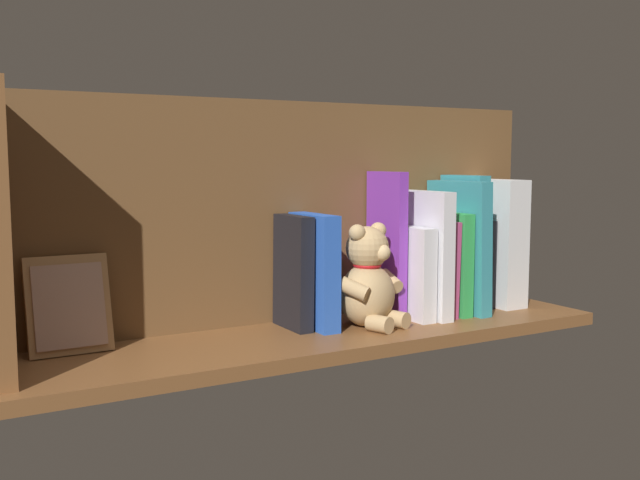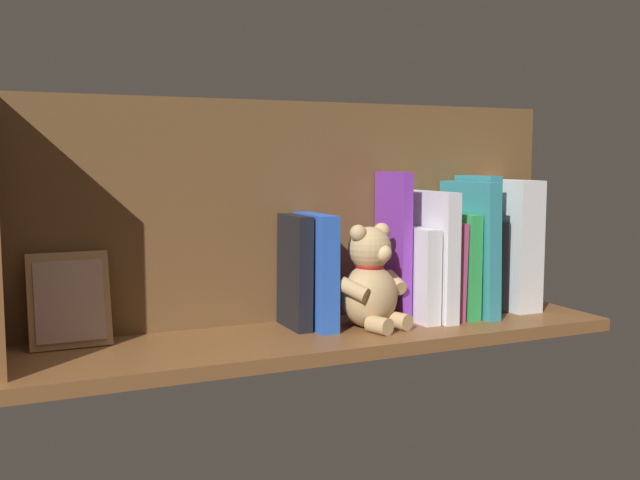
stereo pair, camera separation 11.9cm
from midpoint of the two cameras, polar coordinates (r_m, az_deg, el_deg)
ground_plane at (r=124.21cm, az=2.77°, el=-7.58°), size 103.33×25.46×2.20cm
shelf_back_panel at (r=130.36cm, az=0.73°, el=2.20°), size 103.33×1.50×38.70cm
dictionary_thick_white at (r=147.15cm, az=16.82°, el=-0.34°), size 5.45×12.89×24.68cm
book_0 at (r=145.85cm, az=15.12°, el=-1.87°), size 2.37×10.36×16.99cm
book_1 at (r=143.05cm, az=14.36°, el=-0.28°), size 2.68×11.39×25.57cm
book_2 at (r=139.53cm, az=13.91°, el=-0.63°), size 3.15×15.67×24.63cm
book_3 at (r=138.65cm, az=12.75°, el=-1.84°), size 2.37×14.31×18.84cm
book_4 at (r=137.32cm, az=11.79°, el=-2.18°), size 2.47×13.90×17.52cm
book_5 at (r=134.69cm, az=11.02°, el=-1.15°), size 2.68×15.43×22.94cm
book_6 at (r=133.66cm, az=9.72°, el=-2.55°), size 2.95×14.50×16.63cm
book_7 at (r=133.13cm, az=8.24°, el=-0.44°), size 1.86×10.42×26.41cm
teddy_bear at (r=125.86cm, az=6.65°, el=-3.27°), size 13.71×13.46×17.80cm
book_8 at (r=124.98cm, az=2.39°, el=-2.43°), size 3.20×12.63×19.44cm
book_9 at (r=124.63cm, az=0.76°, el=-2.49°), size 2.86×10.19×19.27cm
picture_frame_leaning at (r=117.10cm, az=-16.12°, el=-4.54°), size 12.09×4.87×14.58cm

